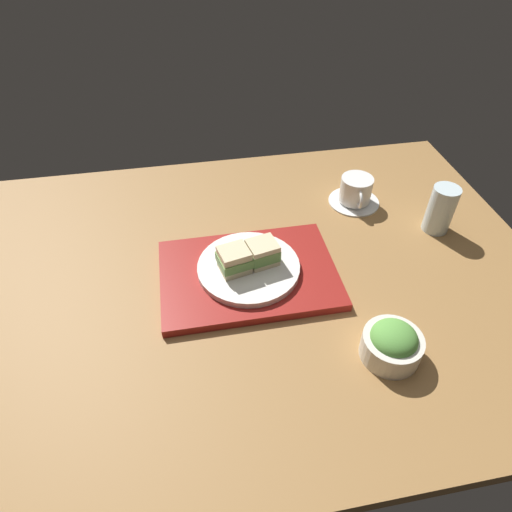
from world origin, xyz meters
TOP-DOWN VIEW (x-y plane):
  - ground_plane at (0.00, 0.00)cm, footprint 140.00×100.00cm
  - serving_tray at (1.84, -1.04)cm, footprint 38.68×26.94cm
  - sandwich_plate at (1.95, -0.64)cm, footprint 22.52×22.52cm
  - sandwich_near at (-1.24, -1.41)cm, footprint 7.74×7.34cm
  - sandwich_far at (5.13, 0.12)cm, footprint 7.40×6.97cm
  - salad_bowl at (24.54, -25.90)cm, footprint 11.21×11.21cm
  - coffee_cup at (34.60, 21.85)cm, footprint 13.54×13.84cm
  - drinking_glass at (50.77, 7.56)cm, footprint 6.42×6.42cm

SIDE VIEW (x-z plane):
  - ground_plane at x=0.00cm, z-range -3.00..0.00cm
  - serving_tray at x=1.84cm, z-range 0.00..2.02cm
  - sandwich_plate at x=1.95cm, z-range 2.02..3.51cm
  - coffee_cup at x=34.60cm, z-range -0.33..7.22cm
  - salad_bowl at x=24.54cm, z-range -0.28..7.19cm
  - drinking_glass at x=50.77cm, z-range 0.00..12.08cm
  - sandwich_far at x=5.13cm, z-range 3.51..8.71cm
  - sandwich_near at x=-1.24cm, z-range 3.51..9.00cm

